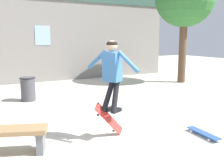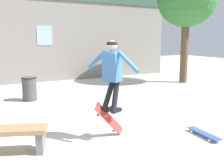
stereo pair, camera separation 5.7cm
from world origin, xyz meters
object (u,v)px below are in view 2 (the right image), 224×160
object	(u,v)px
trash_bin	(29,88)
skater	(112,70)
park_bench	(3,135)
skateboard_resting	(204,133)
skateboard_flipping	(109,119)

from	to	relation	value
trash_bin	skater	distance (m)	4.31
park_bench	skateboard_resting	bearing A→B (deg)	4.29
trash_bin	skateboard_resting	distance (m)	5.61
trash_bin	park_bench	bearing A→B (deg)	-105.74
park_bench	skater	bearing A→B (deg)	12.84
trash_bin	skater	size ratio (longest dim) A/B	0.55
skateboard_flipping	skateboard_resting	bearing A→B (deg)	-28.98
skater	skateboard_resting	bearing A→B (deg)	-49.98
trash_bin	skateboard_flipping	world-z (taller)	trash_bin
park_bench	skateboard_flipping	xyz separation A→B (m)	(2.01, -0.19, 0.05)
trash_bin	skateboard_flipping	bearing A→B (deg)	-76.81
skateboard_resting	trash_bin	bearing A→B (deg)	32.49
park_bench	trash_bin	bearing A→B (deg)	94.58
skateboard_resting	skateboard_flipping	bearing A→B (deg)	66.66
park_bench	trash_bin	distance (m)	3.96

